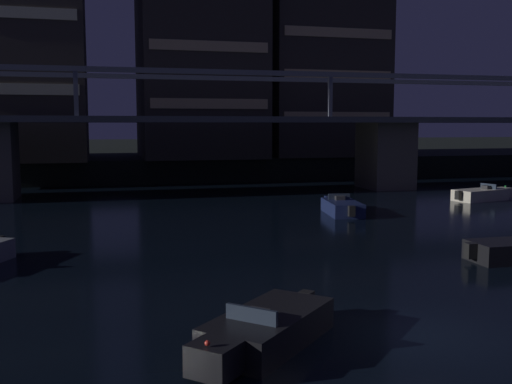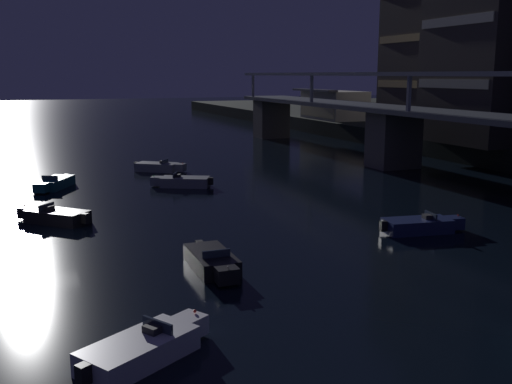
{
  "view_description": "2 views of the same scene",
  "coord_description": "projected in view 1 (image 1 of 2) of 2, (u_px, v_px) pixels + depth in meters",
  "views": [
    {
      "loc": [
        -7.87,
        -13.26,
        5.39
      ],
      "look_at": [
        -0.77,
        13.98,
        2.22
      ],
      "focal_mm": 42.1,
      "sensor_mm": 36.0,
      "label": 1
    },
    {
      "loc": [
        34.4,
        -1.21,
        9.15
      ],
      "look_at": [
        -2.23,
        13.21,
        1.37
      ],
      "focal_mm": 41.8,
      "sensor_mm": 36.0,
      "label": 2
    }
  ],
  "objects": [
    {
      "name": "ground_plane",
      "position": [
        423.0,
        336.0,
        15.33
      ],
      "size": [
        400.0,
        400.0,
        0.0
      ],
      "primitive_type": "plane",
      "color": "black"
    },
    {
      "name": "far_riverbank",
      "position": [
        152.0,
        152.0,
        93.26
      ],
      "size": [
        240.0,
        80.0,
        2.2
      ],
      "primitive_type": "cube",
      "color": "black",
      "rests_on": "ground"
    },
    {
      "name": "river_bridge",
      "position": [
        204.0,
        138.0,
        46.73
      ],
      "size": [
        99.45,
        6.4,
        9.38
      ],
      "color": "#605B51",
      "rests_on": "ground"
    },
    {
      "name": "tower_central",
      "position": [
        199.0,
        26.0,
        58.29
      ],
      "size": [
        11.53,
        12.0,
        25.82
      ],
      "color": "#38332D",
      "rests_on": "far_riverbank"
    },
    {
      "name": "tower_east_tall",
      "position": [
        314.0,
        60.0,
        63.54
      ],
      "size": [
        11.78,
        13.76,
        20.36
      ],
      "color": "#38332D",
      "rests_on": "far_riverbank"
    },
    {
      "name": "speedboat_near_right",
      "position": [
        341.0,
        207.0,
        36.39
      ],
      "size": [
        2.37,
        5.23,
        1.16
      ],
      "color": "#19234C",
      "rests_on": "ground"
    },
    {
      "name": "speedboat_mid_right",
      "position": [
        482.0,
        194.0,
        42.88
      ],
      "size": [
        5.2,
        2.7,
        1.16
      ],
      "color": "beige",
      "rests_on": "ground"
    },
    {
      "name": "speedboat_far_center",
      "position": [
        265.0,
        330.0,
        14.58
      ],
      "size": [
        4.37,
        4.4,
        1.16
      ],
      "color": "black",
      "rests_on": "ground"
    }
  ]
}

